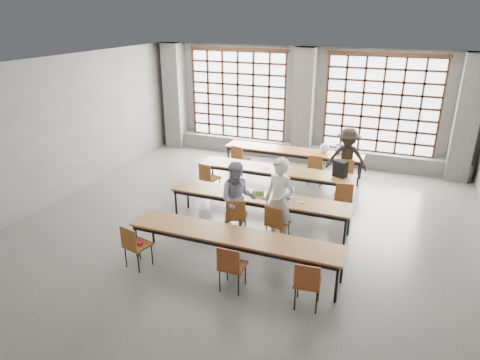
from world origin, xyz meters
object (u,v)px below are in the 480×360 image
chair_back_left (239,157)px  mouse (302,202)px  student_female (238,199)px  laptop_back (341,152)px  chair_front_right (276,221)px  chair_near_left (134,243)px  desk_row_b (276,171)px  chair_mid_left (208,176)px  backpack (340,169)px  student_male (279,202)px  desk_row_a (293,152)px  chair_front_left (236,214)px  phone (265,199)px  laptop_front (285,195)px  plastic_bag (325,148)px  chair_near_mid (231,264)px  student_back (347,159)px  chair_mid_right (343,196)px  chair_back_mid (315,167)px  chair_back_right (346,170)px  chair_mid_centre (283,187)px  desk_row_c (259,199)px  chair_near_right (307,281)px  red_pouch (138,243)px  green_box (258,192)px

chair_back_left → mouse: 3.83m
student_female → laptop_back: student_female is taller
chair_front_right → chair_near_left: bearing=-140.4°
desk_row_b → chair_back_left: (-1.42, 1.08, -0.13)m
chair_mid_left → backpack: size_ratio=2.20×
desk_row_b → student_male: student_male is taller
desk_row_a → chair_front_left: size_ratio=4.55×
laptop_back → phone: (-1.02, -3.69, -0.05)m
laptop_front → mouse: laptop_front is taller
chair_front_right → plastic_bag: 4.17m
laptop_front → chair_near_mid: bearing=-95.0°
chair_mid_left → student_back: size_ratio=0.53×
chair_back_left → chair_front_left: bearing=-69.5°
chair_mid_right → laptop_front: bearing=-136.6°
chair_back_mid → chair_near_mid: same height
chair_mid_left → student_back: 3.71m
chair_front_left → student_back: bearing=64.5°
desk_row_b → chair_near_mid: (0.49, -4.19, -0.13)m
student_male → plastic_bag: bearing=105.2°
chair_near_left → chair_back_right: bearing=60.1°
laptop_front → backpack: (0.88, 1.72, 0.14)m
chair_mid_centre → chair_front_left: size_ratio=1.00×
chair_back_left → laptop_back: size_ratio=2.29×
chair_back_right → chair_mid_centre: same height
chair_front_left → mouse: chair_front_left is taller
chair_mid_left → desk_row_c: bearing=-32.9°
desk_row_b → chair_front_right: bearing=-72.9°
chair_back_left → plastic_bag: plastic_bag is taller
chair_mid_left → chair_front_left: 2.32m
chair_mid_centre → chair_mid_right: size_ratio=1.00×
chair_back_mid → chair_front_left: 3.60m
mouse → chair_mid_left: bearing=156.8°
mouse → plastic_bag: bearing=93.4°
desk_row_c → chair_near_mid: chair_near_mid is taller
chair_mid_right → chair_near_right: (-0.01, -3.57, 0.00)m
desk_row_b → red_pouch: (-1.41, -4.11, -0.16)m
chair_mid_centre → chair_near_mid: 3.57m
mouse → phone: mouse is taller
chair_near_mid → green_box: (-0.39, 2.50, 0.24)m
chair_near_mid → student_male: bearing=82.2°
chair_front_left → student_female: (-0.02, 0.13, 0.28)m
backpack → plastic_bag: backpack is taller
chair_back_right → chair_mid_right: size_ratio=1.00×
chair_mid_right → red_pouch: 4.75m
desk_row_c → laptop_back: laptop_back is taller
chair_mid_right → laptop_front: (-1.10, -1.04, 0.25)m
desk_row_b → chair_front_left: bearing=-92.9°
desk_row_c → laptop_back: (1.20, 3.59, 0.13)m
student_male → chair_near_left: bearing=-121.5°
chair_near_left → phone: bearing=52.7°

